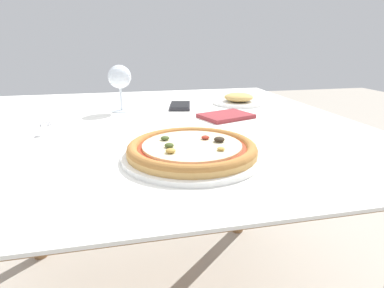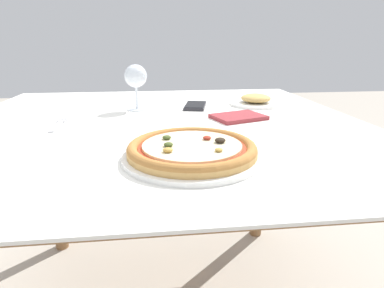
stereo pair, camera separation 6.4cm
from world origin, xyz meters
The scene contains 7 objects.
dining_table centered at (0.00, 0.00, 0.66)m, with size 1.20×1.17×0.74m.
pizza_plate centered at (0.06, -0.33, 0.76)m, with size 0.28×0.28×0.04m.
fork centered at (-0.28, -0.01, 0.74)m, with size 0.03×0.17×0.00m.
wine_glass_far_left centered at (-0.07, 0.17, 0.85)m, with size 0.08×0.08×0.15m.
cell_phone centered at (0.13, 0.19, 0.75)m, with size 0.10×0.16×0.01m.
side_plate centered at (0.36, 0.20, 0.76)m, with size 0.19×0.19×0.04m.
napkin_folded centered at (0.24, -0.01, 0.75)m, with size 0.18×0.15×0.01m.
Camera 1 is at (-0.07, -0.93, 0.97)m, focal length 30.00 mm.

